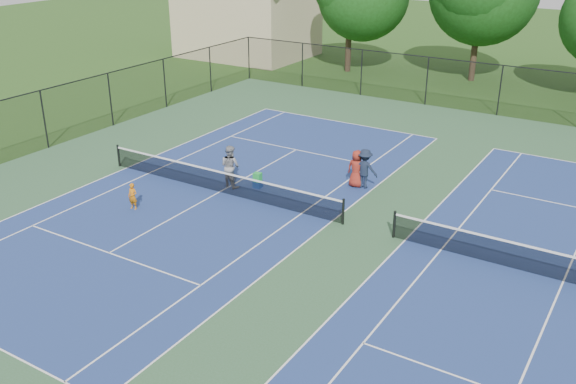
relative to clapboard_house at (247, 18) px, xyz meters
The scene contains 12 objects.
ground 34.11m from the clapboard_house, 47.39° to the right, with size 140.00×140.00×0.00m, color #234716.
court_pad 34.11m from the clapboard_house, 47.39° to the right, with size 36.00×36.00×0.01m, color #305533.
tennis_court_left 29.83m from the clapboard_house, 57.38° to the right, with size 12.00×23.83×1.07m.
tennis_court_right 39.17m from the clapboard_house, 39.81° to the right, with size 12.00×23.83×1.07m.
perimeter_fence 34.00m from the clapboard_house, 47.39° to the right, with size 36.08×36.08×3.02m.
clapboard_house is the anchor object (origin of this frame).
child_player 31.62m from the clapboard_house, 63.46° to the right, with size 0.41×0.27×1.11m, color #CD6D0D.
instructor 29.10m from the clapboard_house, 56.50° to the right, with size 0.92×0.71×1.88m, color gray.
bystander_b 30.02m from the clapboard_house, 45.28° to the right, with size 1.15×0.66×1.77m, color #171F33.
bystander_c 29.80m from the clapboard_house, 45.87° to the right, with size 0.82×0.53×1.67m, color maroon.
ball_crate 29.39m from the clapboard_house, 54.19° to the right, with size 0.35×0.32×0.30m, color navy.
ball_hopper 29.36m from the clapboard_house, 54.19° to the right, with size 0.33×0.28×0.39m, color green.
Camera 1 is at (8.83, -20.00, 10.91)m, focal length 40.00 mm.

